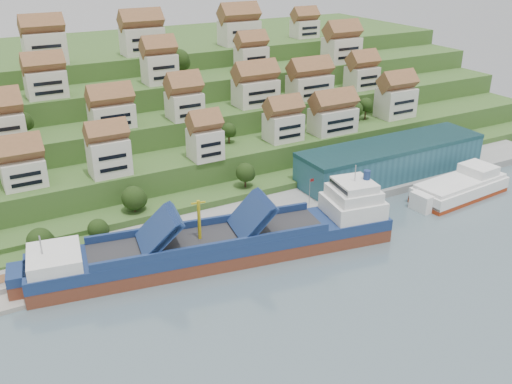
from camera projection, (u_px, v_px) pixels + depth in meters
ground at (269, 247)px, 136.17m from camera, size 300.00×300.00×0.00m
quay at (305, 202)px, 156.56m from camera, size 180.00×14.00×2.20m
pebble_beach at (3, 287)px, 119.80m from camera, size 45.00×20.00×1.00m
hillside at (131, 103)px, 214.41m from camera, size 260.00×128.00×31.00m
hillside_village at (177, 90)px, 175.61m from camera, size 159.91×64.17×29.83m
hillside_trees at (162, 135)px, 160.69m from camera, size 141.65×62.29×32.01m
warehouse at (391, 159)px, 169.86m from camera, size 60.00×15.00×10.00m
flagpole at (310, 191)px, 149.37m from camera, size 1.28×0.16×8.00m
cargo_ship at (228, 244)px, 130.44m from camera, size 84.06×26.25×18.49m
second_ship at (461, 188)px, 161.89m from camera, size 30.71×13.58×8.66m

